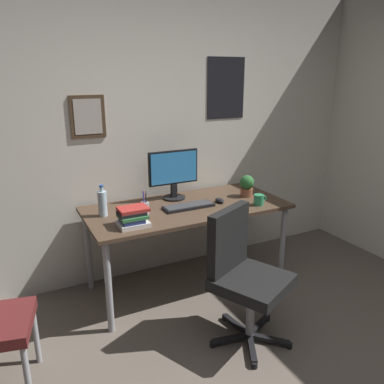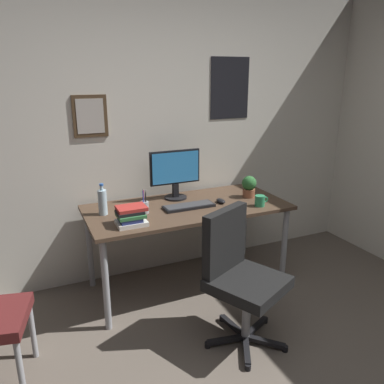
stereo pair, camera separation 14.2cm
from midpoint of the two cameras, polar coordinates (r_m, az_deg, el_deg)
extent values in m
cube|color=silver|center=(3.51, -6.73, 8.53)|extent=(4.40, 0.08, 2.60)
cube|color=#4C3823|center=(3.28, -16.46, 10.70)|extent=(0.28, 0.02, 0.34)
cube|color=beige|center=(3.27, -16.43, 10.68)|extent=(0.22, 0.00, 0.28)
cube|color=black|center=(3.74, 3.94, 15.14)|extent=(0.40, 0.01, 0.56)
cube|color=#4C3828|center=(3.25, -2.05, -2.32)|extent=(1.69, 0.79, 0.03)
cylinder|color=#9EA0A5|center=(2.90, -13.71, -13.64)|extent=(0.05, 0.05, 0.72)
cylinder|color=#9EA0A5|center=(3.52, 12.16, -7.74)|extent=(0.05, 0.05, 0.72)
cylinder|color=#9EA0A5|center=(3.48, -16.32, -8.39)|extent=(0.05, 0.05, 0.72)
cylinder|color=#9EA0A5|center=(4.01, 6.24, -4.27)|extent=(0.05, 0.05, 0.72)
cube|color=black|center=(2.70, 7.42, -13.18)|extent=(0.61, 0.61, 0.08)
cube|color=black|center=(2.68, 3.91, -7.04)|extent=(0.41, 0.25, 0.45)
cylinder|color=#9EA0A5|center=(2.84, 7.22, -17.55)|extent=(0.08, 0.08, 0.42)
cube|color=black|center=(3.04, 8.50, -19.00)|extent=(0.27, 0.16, 0.03)
cylinder|color=black|center=(3.15, 9.80, -17.96)|extent=(0.05, 0.05, 0.04)
cube|color=black|center=(3.02, 5.23, -19.08)|extent=(0.08, 0.28, 0.03)
cylinder|color=black|center=(3.12, 3.50, -18.09)|extent=(0.05, 0.05, 0.04)
cube|color=black|center=(2.90, 4.36, -20.92)|extent=(0.28, 0.09, 0.03)
cylinder|color=black|center=(2.87, 1.54, -21.70)|extent=(0.05, 0.05, 0.04)
cube|color=black|center=(2.83, 7.37, -22.07)|extent=(0.17, 0.27, 0.03)
cylinder|color=black|center=(2.74, 7.67, -24.16)|extent=(0.05, 0.05, 0.04)
cube|color=black|center=(2.92, 9.95, -20.77)|extent=(0.22, 0.23, 0.03)
cylinder|color=black|center=(2.92, 12.83, -21.37)|extent=(0.05, 0.05, 0.04)
cylinder|color=#9EA0A5|center=(2.58, -24.88, -23.61)|extent=(0.04, 0.04, 0.41)
cylinder|color=#9EA0A5|center=(2.86, -23.59, -18.98)|extent=(0.04, 0.04, 0.41)
cylinder|color=black|center=(3.44, -3.88, -0.85)|extent=(0.20, 0.20, 0.01)
cube|color=black|center=(3.42, -3.90, 0.23)|extent=(0.05, 0.04, 0.12)
cube|color=black|center=(3.37, -4.01, 3.67)|extent=(0.46, 0.02, 0.30)
cube|color=#338CD8|center=(3.35, -3.88, 3.60)|extent=(0.43, 0.00, 0.27)
cube|color=black|center=(3.20, -1.78, -2.15)|extent=(0.43, 0.15, 0.02)
cube|color=#38383A|center=(3.19, -1.78, -1.93)|extent=(0.41, 0.13, 0.00)
ellipsoid|color=black|center=(3.33, 2.91, -1.27)|extent=(0.06, 0.11, 0.04)
cylinder|color=silver|center=(3.08, -14.46, -1.72)|extent=(0.07, 0.07, 0.20)
cylinder|color=silver|center=(3.05, -14.62, 0.42)|extent=(0.03, 0.03, 0.04)
cylinder|color=#2659B2|center=(3.04, -14.66, 0.87)|extent=(0.03, 0.03, 0.01)
cylinder|color=#2D8C59|center=(3.29, 8.67, -1.16)|extent=(0.08, 0.08, 0.09)
torus|color=#2D8C59|center=(3.32, 9.44, -0.95)|extent=(0.05, 0.01, 0.05)
cylinder|color=brown|center=(3.51, 6.97, -0.03)|extent=(0.11, 0.11, 0.07)
sphere|color=#2D6B33|center=(3.49, 7.02, 1.42)|extent=(0.13, 0.13, 0.13)
ellipsoid|color=#287A38|center=(3.49, 6.38, 1.79)|extent=(0.07, 0.08, 0.02)
ellipsoid|color=#287A38|center=(3.52, 7.21, 1.60)|extent=(0.07, 0.08, 0.02)
ellipsoid|color=#287A38|center=(3.45, 6.94, 1.38)|extent=(0.08, 0.07, 0.02)
cylinder|color=#9EA0A5|center=(3.08, -8.36, -2.40)|extent=(0.07, 0.07, 0.09)
cylinder|color=#263FBF|center=(3.04, -8.55, -1.09)|extent=(0.01, 0.01, 0.13)
cylinder|color=red|center=(3.06, -8.48, -0.98)|extent=(0.01, 0.01, 0.13)
cylinder|color=black|center=(3.05, -8.18, -1.04)|extent=(0.01, 0.01, 0.13)
cylinder|color=#9EA0A5|center=(3.05, -8.25, -0.92)|extent=(0.01, 0.03, 0.14)
cylinder|color=#9EA0A5|center=(3.05, -8.53, -0.96)|extent=(0.01, 0.02, 0.14)
cube|color=silver|center=(2.86, -10.14, -4.70)|extent=(0.22, 0.17, 0.03)
cube|color=navy|center=(2.85, -10.34, -4.13)|extent=(0.16, 0.15, 0.03)
cube|color=#33723F|center=(2.85, -10.25, -3.57)|extent=(0.20, 0.17, 0.02)
cube|color=black|center=(2.84, -10.41, -3.13)|extent=(0.19, 0.14, 0.02)
cube|color=#B22D28|center=(2.85, -10.17, -2.52)|extent=(0.21, 0.16, 0.03)
camera|label=1|loc=(0.07, -91.31, -0.40)|focal=35.89mm
camera|label=2|loc=(0.07, 88.69, 0.40)|focal=35.89mm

